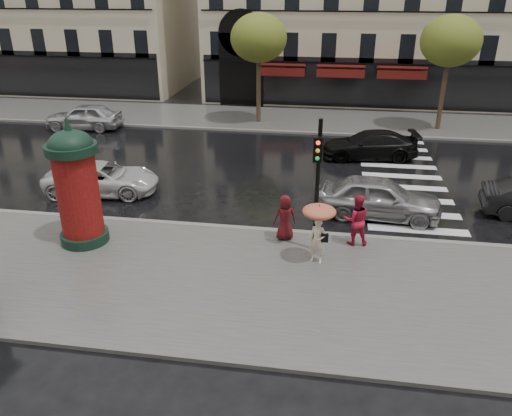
% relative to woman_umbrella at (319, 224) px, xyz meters
% --- Properties ---
extents(ground, '(160.00, 160.00, 0.00)m').
position_rel_woman_umbrella_xyz_m(ground, '(-2.43, -0.99, -1.44)').
color(ground, black).
rests_on(ground, ground).
extents(near_sidewalk, '(90.00, 7.00, 0.12)m').
position_rel_woman_umbrella_xyz_m(near_sidewalk, '(-2.43, -1.49, -1.38)').
color(near_sidewalk, '#474744').
rests_on(near_sidewalk, ground).
extents(far_sidewalk, '(90.00, 6.00, 0.12)m').
position_rel_woman_umbrella_xyz_m(far_sidewalk, '(-2.43, 18.01, -1.38)').
color(far_sidewalk, '#474744').
rests_on(far_sidewalk, ground).
extents(near_kerb, '(90.00, 0.25, 0.14)m').
position_rel_woman_umbrella_xyz_m(near_kerb, '(-2.43, 2.01, -1.37)').
color(near_kerb, slate).
rests_on(near_kerb, ground).
extents(far_kerb, '(90.00, 0.25, 0.14)m').
position_rel_woman_umbrella_xyz_m(far_kerb, '(-2.43, 15.01, -1.37)').
color(far_kerb, slate).
rests_on(far_kerb, ground).
extents(zebra_crossing, '(3.60, 11.75, 0.01)m').
position_rel_woman_umbrella_xyz_m(zebra_crossing, '(3.57, 8.61, -1.44)').
color(zebra_crossing, silver).
rests_on(zebra_crossing, ground).
extents(tree_far_left, '(3.40, 3.40, 6.64)m').
position_rel_woman_umbrella_xyz_m(tree_far_left, '(-4.43, 17.01, 3.73)').
color(tree_far_left, '#38281C').
rests_on(tree_far_left, ground).
extents(tree_far_right, '(3.40, 3.40, 6.64)m').
position_rel_woman_umbrella_xyz_m(tree_far_right, '(6.57, 17.01, 3.73)').
color(tree_far_right, '#38281C').
rests_on(tree_far_right, ground).
extents(woman_umbrella, '(1.04, 1.04, 2.00)m').
position_rel_woman_umbrella_xyz_m(woman_umbrella, '(0.00, 0.00, 0.00)').
color(woman_umbrella, '#F5E3CA').
rests_on(woman_umbrella, near_sidewalk).
extents(woman_red, '(0.95, 0.78, 1.78)m').
position_rel_woman_umbrella_xyz_m(woman_red, '(1.22, 1.41, -0.43)').
color(woman_red, '#B61635').
rests_on(woman_red, near_sidewalk).
extents(man_burgundy, '(0.90, 0.74, 1.60)m').
position_rel_woman_umbrella_xyz_m(man_burgundy, '(-1.17, 1.41, -0.52)').
color(man_burgundy, '#511015').
rests_on(man_burgundy, near_sidewalk).
extents(morris_column, '(1.64, 1.64, 4.43)m').
position_rel_woman_umbrella_xyz_m(morris_column, '(-7.93, 0.18, 0.80)').
color(morris_column, black).
rests_on(morris_column, near_sidewalk).
extents(traffic_light, '(0.30, 0.42, 4.42)m').
position_rel_woman_umbrella_xyz_m(traffic_light, '(-0.13, 0.72, 1.36)').
color(traffic_light, black).
rests_on(traffic_light, near_sidewalk).
extents(car_silver, '(4.80, 2.26, 1.59)m').
position_rel_woman_umbrella_xyz_m(car_silver, '(2.15, 4.00, -0.65)').
color(car_silver, '#9F9FA4').
rests_on(car_silver, ground).
extents(car_white, '(4.95, 2.73, 1.31)m').
position_rel_woman_umbrella_xyz_m(car_white, '(-9.28, 4.60, -0.78)').
color(car_white, silver).
rests_on(car_white, ground).
extents(car_black, '(5.01, 2.54, 1.40)m').
position_rel_woman_umbrella_xyz_m(car_black, '(2.15, 11.05, -0.74)').
color(car_black, black).
rests_on(car_black, ground).
extents(car_far_silver, '(4.67, 2.14, 1.55)m').
position_rel_woman_umbrella_xyz_m(car_far_silver, '(-14.72, 14.01, -0.66)').
color(car_far_silver, silver).
rests_on(car_far_silver, ground).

